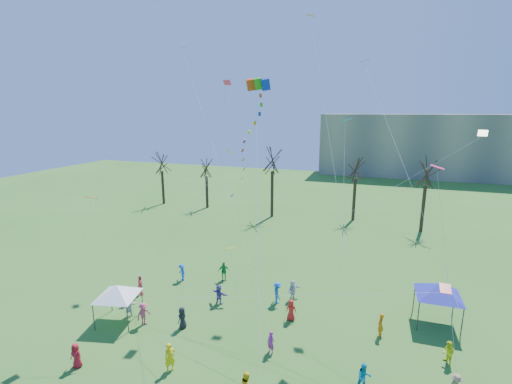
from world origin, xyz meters
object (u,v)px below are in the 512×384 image
(big_box_kite, at_px, (251,149))
(canopy_tent_blue, at_px, (439,289))
(canopy_tent_white, at_px, (117,291))
(distant_building, at_px, (449,146))

(big_box_kite, bearing_deg, canopy_tent_blue, 19.85)
(canopy_tent_white, bearing_deg, canopy_tent_blue, 18.24)
(distant_building, distance_m, big_box_kite, 78.18)
(distant_building, relative_size, canopy_tent_white, 15.48)
(canopy_tent_white, height_order, canopy_tent_blue, canopy_tent_blue)
(canopy_tent_white, bearing_deg, big_box_kite, 16.00)
(distant_building, distance_m, canopy_tent_blue, 70.39)
(big_box_kite, height_order, canopy_tent_blue, big_box_kite)
(canopy_tent_white, distance_m, canopy_tent_blue, 24.06)
(big_box_kite, bearing_deg, distant_building, 71.87)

